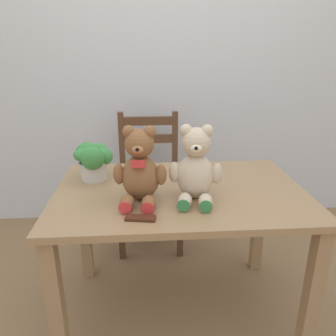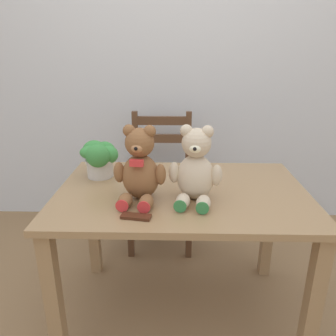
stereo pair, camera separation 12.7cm
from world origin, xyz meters
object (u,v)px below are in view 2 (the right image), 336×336
at_px(wooden_chair_behind, 161,178).
at_px(potted_plant, 100,157).
at_px(chocolate_bar, 136,217).
at_px(teddy_bear_left, 140,169).
at_px(teddy_bear_right, 195,169).

distance_m(wooden_chair_behind, potted_plant, 0.75).
xyz_separation_m(wooden_chair_behind, chocolate_bar, (-0.05, -1.03, 0.25)).
distance_m(wooden_chair_behind, teddy_bear_left, 0.94).
height_order(teddy_bear_left, teddy_bear_right, same).
bearing_deg(teddy_bear_left, wooden_chair_behind, -86.38).
bearing_deg(teddy_bear_right, teddy_bear_left, 8.93).
xyz_separation_m(teddy_bear_left, potted_plant, (-0.23, 0.26, -0.03)).
relative_size(teddy_bear_right, potted_plant, 1.73).
bearing_deg(wooden_chair_behind, chocolate_bar, 87.29).
bearing_deg(wooden_chair_behind, teddy_bear_left, 86.73).
height_order(teddy_bear_right, chocolate_bar, teddy_bear_right).
distance_m(wooden_chair_behind, chocolate_bar, 1.07).
bearing_deg(teddy_bear_left, chocolate_bar, 96.90).
relative_size(wooden_chair_behind, potted_plant, 4.84).
relative_size(wooden_chair_behind, teddy_bear_left, 2.80).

